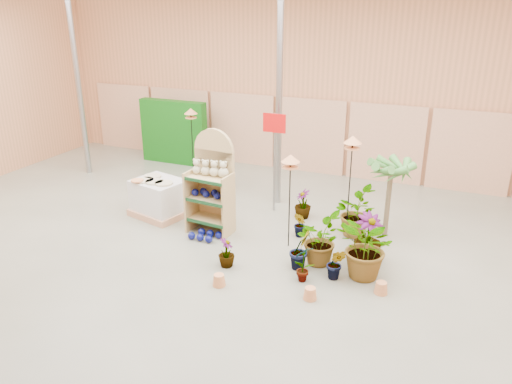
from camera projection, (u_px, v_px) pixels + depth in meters
The scene contains 23 objects.
room at pixel (227, 135), 8.63m from camera, with size 15.20×12.10×4.70m.
display_shelf at pixel (213, 185), 9.93m from camera, with size 0.92×0.62×2.09m.
teddy_bears at pixel (211, 169), 9.70m from camera, with size 0.77×0.20×0.33m.
gazing_balls_shelf at pixel (210, 194), 9.87m from camera, with size 0.77×0.26×0.15m.
gazing_balls_floor at pixel (205, 235), 9.81m from camera, with size 0.63×0.39×0.15m.
pallet_stack at pixel (159, 198), 10.80m from camera, with size 1.33×1.19×0.84m.
charcoal_planters at pixel (211, 171), 12.20m from camera, with size 0.50×0.50×1.00m.
trellis_stock at pixel (174, 132), 14.17m from camera, with size 2.00×0.30×1.80m, color #0E510D.
offer_sign at pixel (274, 143), 10.60m from camera, with size 0.50×0.08×2.20m.
bird_table_front at pixel (290, 162), 8.96m from camera, with size 0.34×0.34×1.83m.
bird_table_right at pixel (353, 143), 9.30m from camera, with size 0.34×0.34×2.05m.
bird_table_back at pixel (191, 114), 12.72m from camera, with size 0.34×0.34×1.84m.
palm at pixel (391, 167), 9.47m from camera, with size 0.70×0.70×1.69m.
potted_plant_1 at pixel (300, 250), 8.65m from camera, with size 0.39×0.32×0.71m, color #438235.
potted_plant_2 at pixel (319, 239), 8.80m from camera, with size 0.83×0.72×0.93m, color #438235.
potted_plant_3 at pixel (368, 238), 8.88m from camera, with size 0.50×0.50×0.90m, color #438235.
potted_plant_5 at pixel (300, 225), 9.83m from camera, with size 0.29×0.24×0.53m, color #438235.
potted_plant_6 at pixel (354, 212), 9.86m from camera, with size 0.88×0.76×0.98m, color #438235.
potted_plant_7 at pixel (226, 253), 8.74m from camera, with size 0.29×0.29×0.53m, color #438235.
potted_plant_8 at pixel (303, 263), 8.26m from camera, with size 0.35×0.24×0.66m, color #438235.
potted_plant_9 at pixel (336, 264), 8.33m from camera, with size 0.32×0.26×0.58m, color #438235.
potted_plant_10 at pixel (368, 248), 8.26m from camera, with size 1.01×0.88×1.13m, color #438235.
potted_plant_11 at pixel (303, 204), 10.70m from camera, with size 0.36×0.36×0.64m, color #438235.
Camera 1 is at (3.74, -6.63, 4.40)m, focal length 35.00 mm.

